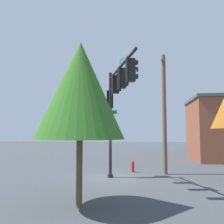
% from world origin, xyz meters
% --- Properties ---
extents(ground_plane, '(120.00, 120.00, 0.00)m').
position_xyz_m(ground_plane, '(0.00, 0.00, 0.00)').
color(ground_plane, '#3D4145').
extents(signal_pole_assembly, '(6.37, 2.70, 7.06)m').
position_xyz_m(signal_pole_assembly, '(1.56, 0.50, 5.04)').
color(signal_pole_assembly, black).
rests_on(signal_pole_assembly, ground_plane).
extents(utility_pole, '(1.79, 0.47, 8.68)m').
position_xyz_m(utility_pole, '(-1.74, 3.72, 4.47)').
color(utility_pole, brown).
rests_on(utility_pole, ground_plane).
extents(fire_hydrant, '(0.33, 0.24, 0.83)m').
position_xyz_m(fire_hydrant, '(-2.35, 1.37, 0.41)').
color(fire_hydrant, red).
rests_on(fire_hydrant, ground_plane).
extents(tree_near, '(3.65, 3.65, 6.75)m').
position_xyz_m(tree_near, '(6.44, -0.34, 4.71)').
color(tree_near, brown).
rests_on(tree_near, ground_plane).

